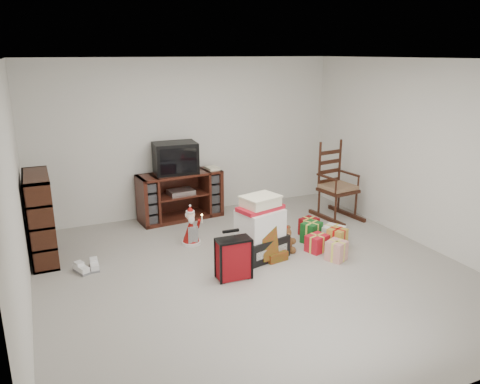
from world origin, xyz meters
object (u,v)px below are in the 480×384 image
(gift_cluster, at_px, (324,237))
(sneaker_pair, at_px, (88,267))
(crt_television, at_px, (175,158))
(mrs_claus_figurine, at_px, (191,229))
(red_suitcase, at_px, (234,258))
(teddy_bear, at_px, (284,240))
(bookshelf, at_px, (41,219))
(tv_stand, at_px, (180,196))
(gift_pile, at_px, (260,231))
(rocking_chair, at_px, (336,191))
(santa_figurine, at_px, (243,228))

(gift_cluster, bearing_deg, sneaker_pair, 170.31)
(crt_television, bearing_deg, mrs_claus_figurine, -92.73)
(red_suitcase, distance_m, teddy_bear, 1.03)
(red_suitcase, relative_size, teddy_bear, 1.63)
(bookshelf, bearing_deg, mrs_claus_figurine, -9.01)
(red_suitcase, relative_size, mrs_claus_figurine, 1.05)
(tv_stand, xyz_separation_m, teddy_bear, (0.88, -1.82, -0.22))
(teddy_bear, bearing_deg, red_suitcase, -154.57)
(teddy_bear, relative_size, mrs_claus_figurine, 0.65)
(mrs_claus_figurine, height_order, sneaker_pair, mrs_claus_figurine)
(gift_pile, bearing_deg, rocking_chair, 12.19)
(sneaker_pair, height_order, gift_cluster, gift_cluster)
(rocking_chair, distance_m, santa_figurine, 1.86)
(tv_stand, relative_size, gift_cluster, 1.29)
(mrs_claus_figurine, bearing_deg, tv_stand, 80.41)
(gift_cluster, bearing_deg, bookshelf, 162.31)
(rocking_chair, relative_size, crt_television, 1.85)
(bookshelf, relative_size, rocking_chair, 0.89)
(mrs_claus_figurine, bearing_deg, teddy_bear, -35.97)
(gift_pile, bearing_deg, santa_figurine, 75.32)
(bookshelf, height_order, santa_figurine, bookshelf)
(santa_figurine, bearing_deg, gift_cluster, -31.22)
(bookshelf, bearing_deg, tv_stand, 20.17)
(santa_figurine, relative_size, gift_cluster, 0.52)
(santa_figurine, height_order, crt_television, crt_television)
(bookshelf, distance_m, gift_pile, 2.80)
(rocking_chair, distance_m, red_suitcase, 2.72)
(tv_stand, bearing_deg, red_suitcase, -96.33)
(teddy_bear, bearing_deg, bookshelf, 160.09)
(bookshelf, bearing_deg, teddy_bear, -19.91)
(red_suitcase, height_order, crt_television, crt_television)
(tv_stand, height_order, crt_television, crt_television)
(santa_figurine, relative_size, crt_television, 0.80)
(gift_cluster, bearing_deg, santa_figurine, 148.78)
(rocking_chair, relative_size, sneaker_pair, 4.05)
(gift_cluster, bearing_deg, red_suitcase, -165.85)
(gift_pile, xyz_separation_m, crt_television, (-0.56, 1.86, 0.64))
(gift_pile, xyz_separation_m, santa_figurine, (0.00, 0.53, -0.14))
(gift_pile, height_order, crt_television, crt_television)
(bookshelf, bearing_deg, red_suitcase, -36.79)
(santa_figurine, xyz_separation_m, crt_television, (-0.56, 1.33, 0.78))
(red_suitcase, relative_size, santa_figurine, 1.07)
(rocking_chair, relative_size, teddy_bear, 3.53)
(mrs_claus_figurine, distance_m, crt_television, 1.34)
(rocking_chair, xyz_separation_m, red_suitcase, (-2.36, -1.34, -0.18))
(gift_pile, distance_m, santa_figurine, 0.55)
(bookshelf, xyz_separation_m, gift_pile, (2.57, -1.08, -0.19))
(teddy_bear, bearing_deg, gift_pile, -177.85)
(gift_pile, height_order, sneaker_pair, gift_pile)
(mrs_claus_figurine, bearing_deg, gift_pile, -48.71)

